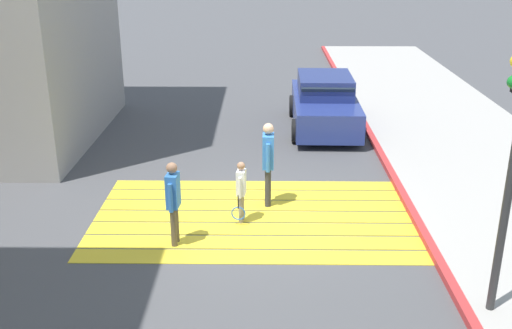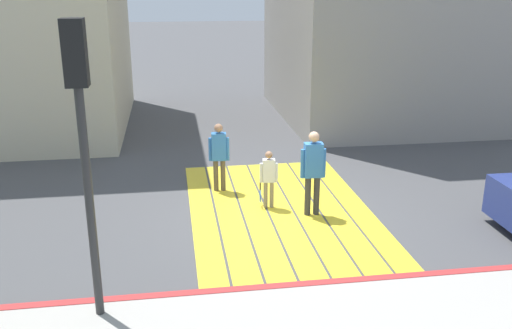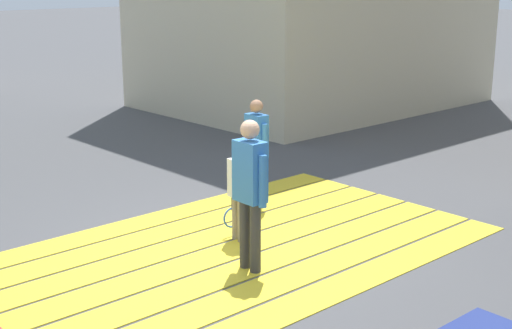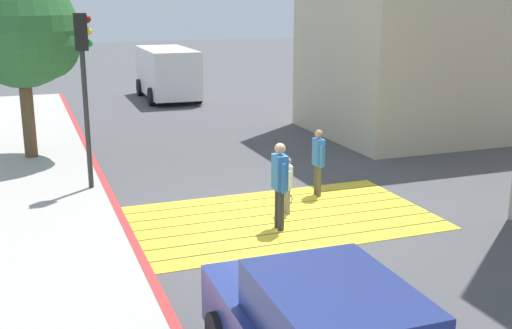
{
  "view_description": "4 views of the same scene",
  "coord_description": "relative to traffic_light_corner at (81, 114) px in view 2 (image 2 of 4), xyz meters",
  "views": [
    {
      "loc": [
        -0.2,
        11.02,
        5.3
      ],
      "look_at": [
        -0.06,
        -0.25,
        1.05
      ],
      "focal_mm": 42.11,
      "sensor_mm": 36.0,
      "label": 1
    },
    {
      "loc": [
        -10.91,
        2.2,
        4.67
      ],
      "look_at": [
        -0.0,
        0.52,
        1.07
      ],
      "focal_mm": 39.59,
      "sensor_mm": 36.0,
      "label": 2
    },
    {
      "loc": [
        -5.58,
        -6.5,
        3.38
      ],
      "look_at": [
        0.43,
        0.1,
        1.02
      ],
      "focal_mm": 50.78,
      "sensor_mm": 36.0,
      "label": 3
    },
    {
      "loc": [
        -4.96,
        -11.75,
        4.53
      ],
      "look_at": [
        -0.52,
        0.17,
        1.19
      ],
      "focal_mm": 44.16,
      "sensor_mm": 36.0,
      "label": 4
    }
  ],
  "objects": [
    {
      "name": "pedestrian_adult_trailing",
      "position": [
        3.28,
        -3.95,
        -1.99
      ],
      "size": [
        0.24,
        0.52,
        1.8
      ],
      "color": "#333338",
      "rests_on": "ground"
    },
    {
      "name": "pedestrian_child_with_racket",
      "position": [
        3.81,
        -3.12,
        -2.32
      ],
      "size": [
        0.29,
        0.4,
        1.27
      ],
      "color": "gray",
      "rests_on": "ground"
    },
    {
      "name": "curb_painted",
      "position": [
        0.33,
        -3.35,
        -2.97
      ],
      "size": [
        0.16,
        40.0,
        0.13
      ],
      "primitive_type": "cube",
      "color": "#BC3333",
      "rests_on": "ground"
    },
    {
      "name": "pedestrian_adult_lead",
      "position": [
        4.99,
        -2.18,
        -2.1
      ],
      "size": [
        0.23,
        0.47,
        1.61
      ],
      "color": "brown",
      "rests_on": "ground"
    },
    {
      "name": "traffic_light_corner",
      "position": [
        0.0,
        0.0,
        0.0
      ],
      "size": [
        0.39,
        0.28,
        4.24
      ],
      "color": "#2D2D2D",
      "rests_on": "ground"
    },
    {
      "name": "ground_plane",
      "position": [
        3.58,
        -3.35,
        -3.04
      ],
      "size": [
        120.0,
        120.0,
        0.0
      ],
      "primitive_type": "plane",
      "color": "#4C4C4F"
    },
    {
      "name": "crosswalk_stripes",
      "position": [
        3.58,
        -3.35,
        -3.03
      ],
      "size": [
        6.4,
        3.8,
        0.01
      ],
      "color": "yellow",
      "rests_on": "ground"
    }
  ]
}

